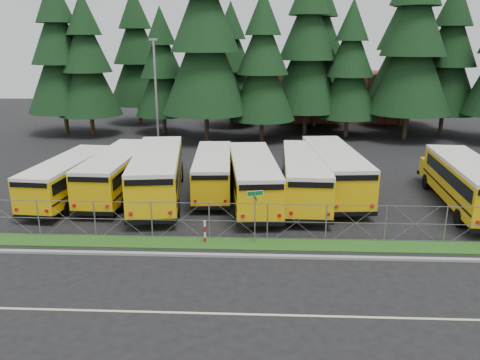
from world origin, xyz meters
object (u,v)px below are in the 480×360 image
Objects in this scene: bus_0 at (71,179)px; bus_4 at (253,180)px; street_sign at (255,206)px; bus_2 at (158,175)px; light_standard at (156,94)px; striped_bollard at (205,232)px; bus_3 at (213,173)px; bus_5 at (304,178)px; bus_6 at (333,172)px; bus_east at (464,184)px; bus_1 at (119,174)px.

bus_4 is at bearing 4.14° from bus_0.
bus_2 is at bearing 133.03° from street_sign.
striped_bollard is at bearing -71.34° from light_standard.
bus_0 reaches higher than striped_bollard.
bus_5 reaches higher than bus_3.
bus_6 is (8.01, -0.17, 0.20)m from bus_3.
bus_6 reaches higher than bus_0.
striped_bollard is (-2.31, -6.50, -0.89)m from bus_4.
bus_6 reaches higher than bus_4.
bus_east is at bearing -30.58° from light_standard.
bus_3 is 0.87× the size of bus_6.
bus_2 is 10.17× the size of striped_bollard.
bus_6 is 9.75m from street_sign.
light_standard is (-6.33, 18.75, 4.90)m from striped_bollard.
bus_5 is at bearing -150.59° from bus_6.
bus_4 is (11.74, -0.11, 0.13)m from bus_0.
bus_2 is (2.80, -0.78, 0.15)m from bus_1.
bus_2 reaches higher than bus_3.
bus_east is (7.65, -2.37, -0.04)m from bus_6.
light_standard is (-13.93, 10.39, 3.96)m from bus_6.
striped_bollard is (-2.53, -0.05, -1.43)m from street_sign.
bus_1 is at bearing -179.94° from bus_east.
bus_4 is at bearing -10.67° from bus_2.
bus_1 is at bearing 23.87° from bus_0.
bus_1 is 6.25m from bus_3.
bus_5 is (9.40, 0.18, -0.09)m from bus_2.
bus_3 is 15.87m from bus_east.
bus_east is (21.84, -1.61, 0.05)m from bus_1.
street_sign is (-5.07, -8.31, 0.50)m from bus_6.
light_standard reaches higher than street_sign.
bus_6 is (5.30, 1.86, 0.05)m from bus_4.
bus_0 reaches higher than bus_3.
light_standard is (3.11, 12.14, 4.14)m from bus_0.
light_standard is at bearing 138.49° from bus_6.
bus_6 is 9.78× the size of striped_bollard.
bus_4 is 6.95m from striped_bollard.
bus_2 is 9.28m from street_sign.
bus_2 is at bearing -13.83° from bus_1.
bus_3 is at bearing 19.24° from bus_2.
light_standard is (-8.86, 18.70, 3.47)m from street_sign.
bus_6 is at bearing 36.05° from bus_5.
bus_east is 16.42m from striped_bollard.
bus_0 is at bearing -104.35° from light_standard.
bus_4 is 15.52m from light_standard.
bus_2 is 1.06× the size of bus_5.
bus_4 reaches higher than street_sign.
bus_0 is 15.05m from bus_5.
light_standard reaches higher than bus_2.
bus_east is 1.13× the size of light_standard.
bus_3 is (9.03, 1.93, -0.02)m from bus_0.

